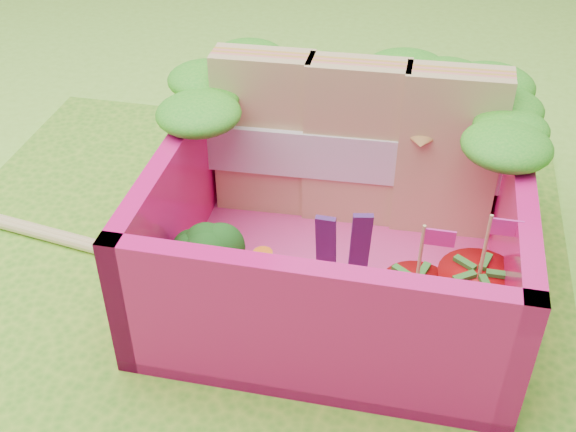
% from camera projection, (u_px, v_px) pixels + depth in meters
% --- Properties ---
extents(ground, '(14.00, 14.00, 0.00)m').
position_uv_depth(ground, '(232.00, 286.00, 2.83)').
color(ground, '#8BD43B').
rests_on(ground, ground).
extents(placemat, '(2.60, 2.60, 0.03)m').
position_uv_depth(placemat, '(231.00, 283.00, 2.82)').
color(placemat, '#53A425').
rests_on(placemat, ground).
extents(bento_floor, '(1.30, 1.30, 0.05)m').
position_uv_depth(bento_floor, '(337.00, 268.00, 2.83)').
color(bento_floor, '#E63A8E').
rests_on(bento_floor, placemat).
extents(bento_box, '(1.30, 1.30, 0.55)m').
position_uv_depth(bento_box, '(340.00, 217.00, 2.68)').
color(bento_box, '#E31371').
rests_on(bento_box, placemat).
extents(lettuce_ruffle, '(1.43, 0.77, 0.11)m').
position_uv_depth(lettuce_ruffle, '(361.00, 83.00, 2.84)').
color(lettuce_ruffle, '#1F981B').
rests_on(lettuce_ruffle, bento_box).
extents(sandwich_stack, '(1.26, 0.22, 0.69)m').
position_uv_depth(sandwich_stack, '(355.00, 144.00, 2.88)').
color(sandwich_stack, tan).
rests_on(sandwich_stack, bento_floor).
extents(broccoli, '(0.30, 0.30, 0.26)m').
position_uv_depth(broccoli, '(201.00, 257.00, 2.57)').
color(broccoli, '#548F45').
rests_on(broccoli, bento_floor).
extents(carrot_sticks, '(0.15, 0.08, 0.26)m').
position_uv_depth(carrot_sticks, '(252.00, 281.00, 2.55)').
color(carrot_sticks, orange).
rests_on(carrot_sticks, bento_floor).
extents(purple_wedges, '(0.19, 0.07, 0.38)m').
position_uv_depth(purple_wedges, '(343.00, 252.00, 2.58)').
color(purple_wedges, '#3B1854').
rests_on(purple_wedges, bento_floor).
extents(strawberry_left, '(0.23, 0.23, 0.47)m').
position_uv_depth(strawberry_left, '(413.00, 307.00, 2.44)').
color(strawberry_left, '#B50B17').
rests_on(strawberry_left, bento_floor).
extents(strawberry_right, '(0.27, 0.27, 0.51)m').
position_uv_depth(strawberry_right, '(473.00, 303.00, 2.44)').
color(strawberry_right, '#B50B17').
rests_on(strawberry_right, bento_floor).
extents(snap_peas, '(0.59, 0.29, 0.05)m').
position_uv_depth(snap_peas, '(425.00, 335.00, 2.48)').
color(snap_peas, '#5CAE36').
rests_on(snap_peas, bento_floor).
extents(chopsticks, '(2.43, 0.44, 0.04)m').
position_uv_depth(chopsticks, '(20.00, 227.00, 3.05)').
color(chopsticks, '#E1BE7B').
rests_on(chopsticks, placemat).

